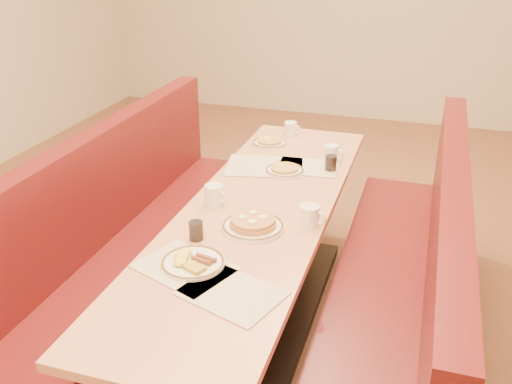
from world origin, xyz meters
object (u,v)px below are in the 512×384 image
(coffee_mug_d, at_px, (291,128))
(soda_tumbler_mid, at_px, (331,163))
(coffee_mug_b, at_px, (215,194))
(soda_tumbler_near, at_px, (196,231))
(pancake_plate, at_px, (253,225))
(diner_table, at_px, (257,273))
(eggs_plate, at_px, (192,262))
(coffee_mug_a, at_px, (310,215))
(booth_left, at_px, (131,253))
(coffee_mug_c, at_px, (332,153))
(booth_right, at_px, (401,301))

(coffee_mug_d, height_order, soda_tumbler_mid, soda_tumbler_mid)
(coffee_mug_b, distance_m, soda_tumbler_near, 0.36)
(pancake_plate, relative_size, soda_tumbler_near, 3.31)
(diner_table, bearing_deg, eggs_plate, -100.11)
(coffee_mug_a, bearing_deg, booth_left, -171.97)
(eggs_plate, xyz_separation_m, coffee_mug_b, (-0.12, 0.56, 0.04))
(booth_left, bearing_deg, soda_tumbler_mid, 30.70)
(diner_table, bearing_deg, coffee_mug_c, 72.75)
(coffee_mug_a, xyz_separation_m, soda_tumbler_mid, (-0.03, 0.67, -0.01))
(booth_left, distance_m, soda_tumbler_near, 0.80)
(soda_tumbler_near, bearing_deg, coffee_mug_c, 70.26)
(soda_tumbler_mid, bearing_deg, eggs_plate, -107.02)
(coffee_mug_a, relative_size, coffee_mug_b, 1.02)
(eggs_plate, distance_m, coffee_mug_c, 1.35)
(soda_tumbler_mid, bearing_deg, coffee_mug_d, 125.21)
(pancake_plate, height_order, soda_tumbler_near, soda_tumbler_near)
(pancake_plate, height_order, coffee_mug_c, coffee_mug_c)
(booth_left, bearing_deg, coffee_mug_a, -5.00)
(booth_right, xyz_separation_m, eggs_plate, (-0.83, -0.57, 0.40))
(pancake_plate, distance_m, soda_tumbler_near, 0.27)
(pancake_plate, bearing_deg, eggs_plate, -111.28)
(pancake_plate, distance_m, coffee_mug_b, 0.33)
(diner_table, bearing_deg, coffee_mug_d, 95.79)
(coffee_mug_b, bearing_deg, pancake_plate, -12.31)
(pancake_plate, distance_m, coffee_mug_c, 0.96)
(eggs_plate, bearing_deg, pancake_plate, 68.72)
(coffee_mug_b, distance_m, soda_tumbler_mid, 0.76)
(booth_right, distance_m, pancake_plate, 0.83)
(diner_table, height_order, booth_left, booth_left)
(coffee_mug_c, bearing_deg, diner_table, -93.22)
(pancake_plate, xyz_separation_m, coffee_mug_b, (-0.26, 0.19, 0.03))
(soda_tumbler_mid, bearing_deg, booth_left, -149.30)
(booth_left, distance_m, coffee_mug_a, 1.11)
(booth_left, height_order, soda_tumbler_near, booth_left)
(coffee_mug_a, bearing_deg, coffee_mug_b, -175.90)
(booth_left, relative_size, coffee_mug_d, 21.40)
(soda_tumbler_mid, bearing_deg, diner_table, -113.32)
(eggs_plate, distance_m, soda_tumbler_near, 0.22)
(coffee_mug_c, bearing_deg, coffee_mug_d, 147.11)
(coffee_mug_a, height_order, coffee_mug_b, same)
(diner_table, height_order, pancake_plate, pancake_plate)
(coffee_mug_b, height_order, soda_tumbler_mid, coffee_mug_b)
(pancake_plate, distance_m, coffee_mug_a, 0.27)
(booth_left, distance_m, coffee_mug_d, 1.34)
(coffee_mug_c, bearing_deg, coffee_mug_b, -106.94)
(diner_table, height_order, eggs_plate, eggs_plate)
(coffee_mug_d, bearing_deg, coffee_mug_b, -80.64)
(booth_left, relative_size, booth_right, 1.00)
(diner_table, relative_size, coffee_mug_d, 21.40)
(booth_left, distance_m, coffee_mug_b, 0.68)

